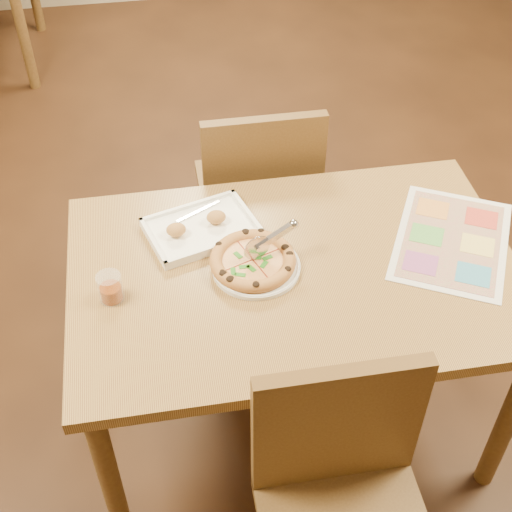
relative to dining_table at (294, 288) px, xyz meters
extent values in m
plane|color=#331C0E|center=(0.00, 0.00, -0.63)|extent=(7.00, 7.00, 0.00)
cube|color=#9F7D3F|center=(0.00, 0.00, 0.07)|extent=(1.30, 0.85, 0.04)
cylinder|color=brown|center=(-0.59, -0.36, -0.29)|extent=(0.06, 0.06, 0.68)
cylinder|color=brown|center=(-0.59, 0.36, -0.29)|extent=(0.06, 0.06, 0.68)
cylinder|color=brown|center=(0.59, -0.36, -0.29)|extent=(0.06, 0.06, 0.68)
cylinder|color=brown|center=(0.59, 0.36, -0.29)|extent=(0.06, 0.06, 0.68)
cube|color=brown|center=(0.00, -0.51, 0.04)|extent=(0.42, 0.04, 0.45)
cube|color=brown|center=(0.00, 0.70, -0.18)|extent=(0.42, 0.42, 0.04)
cube|color=brown|center=(0.00, 0.51, 0.04)|extent=(0.42, 0.04, 0.45)
cylinder|color=brown|center=(-1.01, 2.43, -0.29)|extent=(0.06, 0.06, 0.68)
cylinder|color=white|center=(-0.11, 0.02, 0.09)|extent=(0.32, 0.32, 0.01)
cylinder|color=#CF9046|center=(-0.12, 0.02, 0.10)|extent=(0.24, 0.24, 0.01)
cylinder|color=#F7D286|center=(-0.12, 0.02, 0.11)|extent=(0.20, 0.20, 0.01)
torus|color=#CF9046|center=(-0.12, 0.02, 0.11)|extent=(0.25, 0.25, 0.04)
cylinder|color=silver|center=(-0.11, 0.03, 0.16)|extent=(0.08, 0.03, 0.08)
cube|color=silver|center=(-0.05, 0.04, 0.18)|extent=(0.12, 0.05, 0.06)
cube|color=white|center=(-0.25, 0.20, 0.09)|extent=(0.37, 0.30, 0.02)
cube|color=silver|center=(-0.25, 0.20, 0.11)|extent=(0.15, 0.09, 0.00)
ellipsoid|color=#B87D42|center=(-0.32, 0.18, 0.13)|extent=(0.06, 0.05, 0.04)
ellipsoid|color=#B87D42|center=(-0.20, 0.22, 0.13)|extent=(0.06, 0.05, 0.04)
cylinder|color=#7A2F09|center=(-0.52, -0.03, 0.11)|extent=(0.06, 0.06, 0.04)
cylinder|color=white|center=(-0.52, -0.03, 0.13)|extent=(0.07, 0.07, 0.09)
cube|color=silver|center=(0.49, 0.03, 0.09)|extent=(0.49, 0.55, 0.00)
camera|label=1|loc=(-0.35, -1.42, 1.54)|focal=50.00mm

